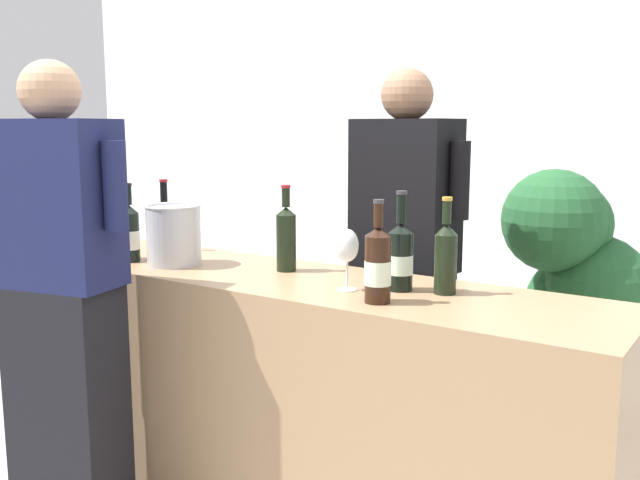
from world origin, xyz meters
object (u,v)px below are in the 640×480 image
Objects in this scene: wine_bottle_3 at (286,237)px; wine_bottle_1 at (114,232)px; person_guest at (63,311)px; person_server at (404,274)px; wine_bottle_6 at (446,256)px; ice_bucket at (174,234)px; potted_shrub at (578,280)px; wine_bottle_2 at (378,265)px; wine_bottle_5 at (401,256)px; wine_bottle_0 at (165,224)px; wine_bottle_4 at (130,234)px; wine_glass at (347,248)px.

wine_bottle_1 is at bearing -164.46° from wine_bottle_3.
person_guest is (-0.50, -0.65, -0.22)m from wine_bottle_3.
wine_bottle_6 is at bearing -51.79° from person_server.
ice_bucket is 1.82m from potted_shrub.
wine_bottle_2 is at bearing -1.37° from wine_bottle_1.
wine_bottle_5 is (0.52, -0.05, -0.01)m from wine_bottle_3.
wine_bottle_2 reaches higher than wine_bottle_1.
wine_bottle_0 is 0.28m from wine_bottle_4.
potted_shrub reaches higher than wine_bottle_1.
wine_bottle_5 is at bearing 6.28° from ice_bucket.
potted_shrub is at bearing 75.62° from wine_bottle_5.
wine_bottle_2 is (1.27, -0.03, 0.00)m from wine_bottle_1.
wine_bottle_4 is at bearing -162.37° from wine_bottle_3.
wine_bottle_2 reaches higher than wine_bottle_4.
wine_bottle_0 is 1.51× the size of wine_glass.
wine_bottle_1 is 0.25× the size of potted_shrub.
wine_bottle_0 is at bearing 169.09° from wine_glass.
potted_shrub is (0.28, 1.36, -0.26)m from wine_bottle_2.
wine_bottle_2 is 0.19× the size of person_guest.
ice_bucket is 0.54m from person_guest.
wine_bottle_6 is at bearing 60.88° from wine_bottle_2.
wine_bottle_5 is (1.24, -0.11, 0.00)m from wine_bottle_0.
wine_bottle_3 is 1.03× the size of wine_bottle_4.
wine_bottle_4 is 0.95× the size of wine_bottle_5.
wine_bottle_6 is 1.33× the size of ice_bucket.
wine_bottle_0 is at bearing 166.61° from wine_bottle_2.
wine_bottle_3 is at bearing 18.79° from ice_bucket.
wine_bottle_1 is at bearing -176.95° from wine_glass.
wine_bottle_5 reaches higher than wine_bottle_2.
wine_bottle_5 reaches higher than wine_bottle_4.
wine_bottle_1 is 1.33× the size of ice_bucket.
person_server is (0.95, 0.48, -0.20)m from wine_bottle_0.
wine_bottle_1 is at bearing -169.63° from ice_bucket.
wine_glass is 0.12× the size of person_server.
ice_bucket is (0.27, -0.21, 0.01)m from wine_bottle_0.
person_server reaches higher than wine_bottle_5.
wine_bottle_2 is at bearing -27.93° from wine_glass.
wine_bottle_1 is 0.77m from wine_bottle_3.
ice_bucket is 0.14× the size of person_server.
wine_bottle_1 is 0.10m from wine_bottle_4.
potted_shrub is at bearing 45.32° from ice_bucket.
wine_bottle_1 reaches higher than ice_bucket.
person_server is at bearing 67.31° from wine_bottle_3.
wine_glass is 0.87× the size of ice_bucket.
wine_bottle_1 is 1.00× the size of wine_bottle_4.
person_guest reaches higher than wine_bottle_5.
wine_bottle_2 is 1.01× the size of wine_bottle_4.
wine_bottle_4 is 1.17m from wine_bottle_5.
wine_bottle_6 is 0.19× the size of person_server.
wine_bottle_2 is 0.86m from person_server.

